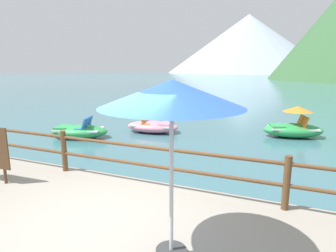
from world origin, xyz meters
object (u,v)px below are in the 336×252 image
at_px(beach_umbrella, 172,96).
at_px(pedal_boat_3, 293,127).
at_px(pedal_boat_2, 153,126).
at_px(pedal_boat_1, 79,131).

height_order(beach_umbrella, pedal_boat_3, beach_umbrella).
distance_m(pedal_boat_2, pedal_boat_3, 5.76).
xyz_separation_m(pedal_boat_1, pedal_boat_2, (2.29, 2.03, -0.01)).
bearing_deg(pedal_boat_1, pedal_boat_3, 23.76).
bearing_deg(pedal_boat_3, pedal_boat_2, -165.56).
relative_size(beach_umbrella, pedal_boat_2, 0.94).
xyz_separation_m(beach_umbrella, pedal_boat_2, (-4.08, 7.85, -2.18)).
distance_m(beach_umbrella, pedal_boat_2, 9.12).
height_order(pedal_boat_1, pedal_boat_3, pedal_boat_3).
distance_m(beach_umbrella, pedal_boat_3, 9.63).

